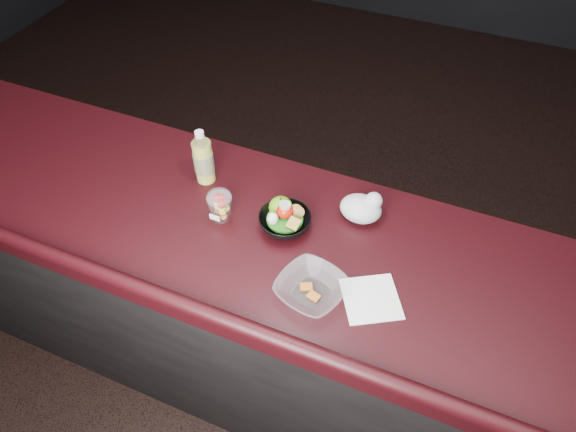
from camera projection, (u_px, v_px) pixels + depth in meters
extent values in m
cube|color=black|center=(284.00, 322.00, 2.04)|extent=(4.00, 0.65, 0.98)
cube|color=black|center=(284.00, 241.00, 1.67)|extent=(4.06, 0.71, 0.04)
cylinder|color=gold|center=(204.00, 162.00, 1.78)|extent=(0.07, 0.07, 0.16)
cylinder|color=white|center=(204.00, 162.00, 1.78)|extent=(0.07, 0.07, 0.16)
cone|color=white|center=(200.00, 140.00, 1.71)|extent=(0.07, 0.07, 0.03)
cylinder|color=white|center=(199.00, 134.00, 1.69)|extent=(0.03, 0.03, 0.02)
cylinder|color=#072D99|center=(204.00, 162.00, 1.78)|extent=(0.07, 0.07, 0.08)
ellipsoid|color=white|center=(219.00, 197.00, 1.64)|extent=(0.08, 0.08, 0.05)
ellipsoid|color=#44790E|center=(281.00, 207.00, 1.69)|extent=(0.08, 0.08, 0.07)
cylinder|color=black|center=(281.00, 199.00, 1.67)|extent=(0.01, 0.01, 0.01)
ellipsoid|color=silver|center=(361.00, 209.00, 1.68)|extent=(0.14, 0.11, 0.08)
sphere|color=silver|center=(374.00, 201.00, 1.66)|extent=(0.06, 0.06, 0.06)
imported|color=black|center=(285.00, 222.00, 1.67)|extent=(0.22, 0.22, 0.05)
cylinder|color=#0F470C|center=(285.00, 219.00, 1.66)|extent=(0.12, 0.12, 0.01)
ellipsoid|color=red|center=(285.00, 211.00, 1.65)|extent=(0.06, 0.06, 0.05)
cylinder|color=beige|center=(285.00, 205.00, 1.63)|extent=(0.04, 0.04, 0.01)
ellipsoid|color=white|center=(273.00, 219.00, 1.64)|extent=(0.04, 0.04, 0.05)
imported|color=silver|center=(311.00, 289.00, 1.49)|extent=(0.24, 0.24, 0.05)
cube|color=#990F0C|center=(306.00, 287.00, 1.51)|extent=(0.04, 0.04, 0.01)
cube|color=#990F0C|center=(314.00, 296.00, 1.49)|extent=(0.04, 0.04, 0.01)
cube|color=white|center=(371.00, 299.00, 1.49)|extent=(0.22, 0.22, 0.00)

